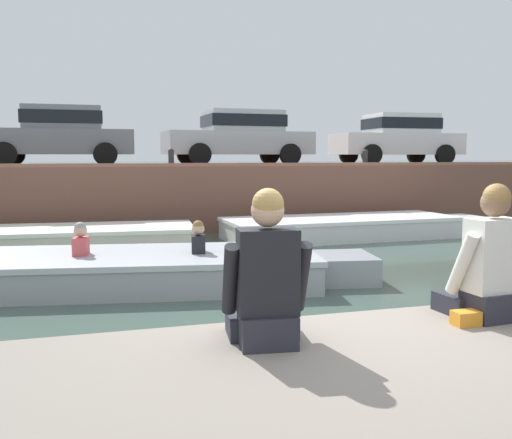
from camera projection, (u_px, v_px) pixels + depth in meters
ground_plane at (199, 277)px, 9.12m from camera, size 400.00×400.00×0.00m
far_quay_wall at (148, 193)px, 16.75m from camera, size 60.00×6.00×1.68m
far_wall_coping at (159, 165)px, 13.90m from camera, size 60.00×0.24×0.08m
boat_moored_central_cream at (63, 239)px, 11.80m from camera, size 5.94×2.20×0.46m
boat_moored_east_white at (351, 227)px, 13.54m from camera, size 6.64×2.14×0.50m
motorboat_passing at (165, 269)px, 8.49m from camera, size 6.05×2.75×0.98m
car_left_inner_grey at (59, 133)px, 14.95m from camera, size 3.85×1.96×1.54m
car_centre_silver at (239, 135)px, 16.32m from camera, size 4.20×2.02×1.54m
car_right_inner_white at (398, 137)px, 17.73m from camera, size 3.94×2.03×1.54m
mooring_bollard_mid at (171, 157)px, 14.09m from camera, size 0.15×0.15×0.45m
mooring_bollard_east at (365, 157)px, 15.57m from camera, size 0.15×0.15×0.45m
person_seated_left at (266, 285)px, 3.48m from camera, size 0.56×0.56×0.96m
person_seated_right at (488, 267)px, 4.04m from camera, size 0.55×0.55×0.96m
snack_bag at (466, 318)px, 3.89m from camera, size 0.18×0.12×0.10m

